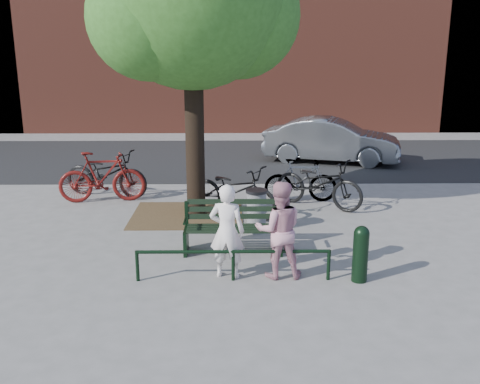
{
  "coord_description": "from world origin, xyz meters",
  "views": [
    {
      "loc": [
        -0.0,
        -8.98,
        3.53
      ],
      "look_at": [
        0.14,
        1.0,
        0.85
      ],
      "focal_mm": 40.0,
      "sensor_mm": 36.0,
      "label": 1
    }
  ],
  "objects_px": {
    "person_right": "(279,230)",
    "bollard": "(361,252)",
    "park_bench": "(233,225)",
    "parked_car": "(332,140)",
    "bicycle_c": "(234,191)",
    "person_left": "(227,231)",
    "litter_bin": "(256,211)"
  },
  "relations": [
    {
      "from": "litter_bin",
      "to": "parked_car",
      "type": "bearing_deg",
      "value": 68.2
    },
    {
      "from": "person_left",
      "to": "parked_car",
      "type": "height_order",
      "value": "person_left"
    },
    {
      "from": "park_bench",
      "to": "bicycle_c",
      "type": "xyz_separation_m",
      "value": [
        0.03,
        2.12,
        0.08
      ]
    },
    {
      "from": "bicycle_c",
      "to": "parked_car",
      "type": "xyz_separation_m",
      "value": [
        3.13,
        5.66,
        0.14
      ]
    },
    {
      "from": "person_left",
      "to": "bicycle_c",
      "type": "relative_size",
      "value": 0.71
    },
    {
      "from": "litter_bin",
      "to": "bicycle_c",
      "type": "relative_size",
      "value": 0.4
    },
    {
      "from": "bollard",
      "to": "bicycle_c",
      "type": "xyz_separation_m",
      "value": [
        -1.95,
        3.45,
        0.08
      ]
    },
    {
      "from": "person_left",
      "to": "litter_bin",
      "type": "xyz_separation_m",
      "value": [
        0.56,
        2.17,
        -0.33
      ]
    },
    {
      "from": "bollard",
      "to": "parked_car",
      "type": "xyz_separation_m",
      "value": [
        1.18,
        9.11,
        0.22
      ]
    },
    {
      "from": "park_bench",
      "to": "bicycle_c",
      "type": "relative_size",
      "value": 0.81
    },
    {
      "from": "person_right",
      "to": "bollard",
      "type": "relative_size",
      "value": 1.72
    },
    {
      "from": "parked_car",
      "to": "bollard",
      "type": "bearing_deg",
      "value": -170.88
    },
    {
      "from": "person_left",
      "to": "parked_car",
      "type": "relative_size",
      "value": 0.36
    },
    {
      "from": "litter_bin",
      "to": "parked_car",
      "type": "height_order",
      "value": "parked_car"
    },
    {
      "from": "person_right",
      "to": "parked_car",
      "type": "bearing_deg",
      "value": -107.46
    },
    {
      "from": "bicycle_c",
      "to": "parked_car",
      "type": "height_order",
      "value": "parked_car"
    },
    {
      "from": "person_left",
      "to": "litter_bin",
      "type": "bearing_deg",
      "value": -94.86
    },
    {
      "from": "park_bench",
      "to": "bollard",
      "type": "relative_size",
      "value": 1.92
    },
    {
      "from": "person_right",
      "to": "parked_car",
      "type": "xyz_separation_m",
      "value": [
        2.44,
        8.91,
        -0.08
      ]
    },
    {
      "from": "park_bench",
      "to": "litter_bin",
      "type": "xyz_separation_m",
      "value": [
        0.46,
        1.04,
        -0.04
      ]
    },
    {
      "from": "person_left",
      "to": "person_right",
      "type": "distance_m",
      "value": 0.82
    },
    {
      "from": "person_left",
      "to": "litter_bin",
      "type": "relative_size",
      "value": 1.77
    },
    {
      "from": "park_bench",
      "to": "person_right",
      "type": "bearing_deg",
      "value": -57.44
    },
    {
      "from": "person_left",
      "to": "parked_car",
      "type": "xyz_separation_m",
      "value": [
        3.25,
        8.91,
        -0.06
      ]
    },
    {
      "from": "litter_bin",
      "to": "bicycle_c",
      "type": "bearing_deg",
      "value": 112.03
    },
    {
      "from": "park_bench",
      "to": "bollard",
      "type": "bearing_deg",
      "value": -33.87
    },
    {
      "from": "bicycle_c",
      "to": "park_bench",
      "type": "bearing_deg",
      "value": -146.73
    },
    {
      "from": "person_left",
      "to": "person_right",
      "type": "relative_size",
      "value": 0.98
    },
    {
      "from": "bicycle_c",
      "to": "parked_car",
      "type": "bearing_deg",
      "value": 5.0
    },
    {
      "from": "person_left",
      "to": "bicycle_c",
      "type": "bearing_deg",
      "value": -82.55
    },
    {
      "from": "person_left",
      "to": "bicycle_c",
      "type": "xyz_separation_m",
      "value": [
        0.12,
        3.25,
        -0.2
      ]
    },
    {
      "from": "parked_car",
      "to": "person_left",
      "type": "bearing_deg",
      "value": 176.42
    }
  ]
}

